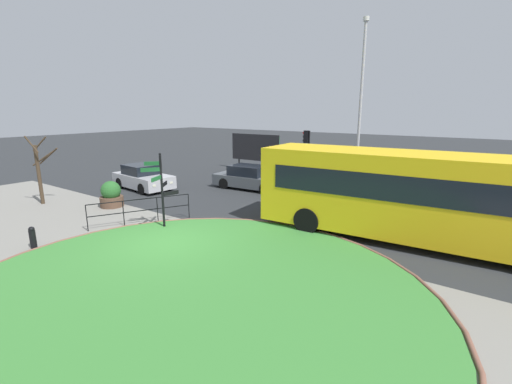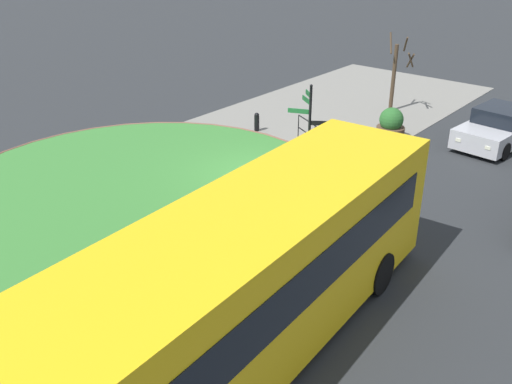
% 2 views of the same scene
% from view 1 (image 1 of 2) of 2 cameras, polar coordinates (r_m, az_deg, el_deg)
% --- Properties ---
extents(ground, '(120.00, 120.00, 0.00)m').
position_cam_1_polar(ground, '(12.77, -14.15, -8.25)').
color(ground, '#282B2D').
extents(sidewalk_paving, '(32.00, 8.24, 0.02)m').
position_cam_1_polar(sidewalk_paving, '(11.75, -21.24, -10.66)').
color(sidewalk_paving, gray).
rests_on(sidewalk_paving, ground).
extents(grass_island, '(12.51, 12.51, 0.10)m').
position_cam_1_polar(grass_island, '(9.26, -11.70, -16.44)').
color(grass_island, '#387A33').
rests_on(grass_island, ground).
extents(grass_kerb_ring, '(12.82, 12.82, 0.11)m').
position_cam_1_polar(grass_kerb_ring, '(9.26, -11.70, -16.41)').
color(grass_kerb_ring, brown).
rests_on(grass_kerb_ring, ground).
extents(signpost_directional, '(0.75, 1.37, 3.02)m').
position_cam_1_polar(signpost_directional, '(13.94, -15.26, 0.96)').
color(signpost_directional, black).
rests_on(signpost_directional, ground).
extents(bollard_foreground, '(0.20, 0.20, 0.78)m').
position_cam_1_polar(bollard_foreground, '(14.09, -32.64, -6.24)').
color(bollard_foreground, black).
rests_on(bollard_foreground, ground).
extents(railing_grass_edge, '(1.91, 3.57, 1.08)m').
position_cam_1_polar(railing_grass_edge, '(14.99, -18.32, -2.49)').
color(railing_grass_edge, black).
rests_on(railing_grass_edge, ground).
extents(bus_yellow, '(11.19, 3.33, 3.15)m').
position_cam_1_polar(bus_yellow, '(13.37, 24.59, -0.47)').
color(bus_yellow, yellow).
rests_on(bus_yellow, ground).
extents(car_near_lane, '(4.63, 2.05, 1.39)m').
position_cam_1_polar(car_near_lane, '(20.71, -0.92, 2.27)').
color(car_near_lane, '#474C51').
rests_on(car_near_lane, ground).
extents(car_far_lane, '(4.12, 2.22, 1.45)m').
position_cam_1_polar(car_far_lane, '(21.72, -17.96, 2.21)').
color(car_far_lane, '#B7B7BC').
rests_on(car_far_lane, ground).
extents(traffic_light_near, '(0.49, 0.29, 3.31)m').
position_cam_1_polar(traffic_light_near, '(22.65, 8.28, 7.69)').
color(traffic_light_near, black).
rests_on(traffic_light_near, ground).
extents(lamppost_tall, '(0.32, 0.32, 9.39)m').
position_cam_1_polar(lamppost_tall, '(20.90, 16.70, 13.84)').
color(lamppost_tall, '#B7B7BC').
rests_on(lamppost_tall, ground).
extents(billboard_left, '(4.32, 0.26, 2.78)m').
position_cam_1_polar(billboard_left, '(27.02, -0.12, 7.21)').
color(billboard_left, black).
rests_on(billboard_left, ground).
extents(planter_near_signpost, '(1.08, 1.08, 1.27)m').
position_cam_1_polar(planter_near_signpost, '(18.23, -22.54, -0.52)').
color(planter_near_signpost, brown).
rests_on(planter_near_signpost, ground).
extents(street_tree_bare, '(1.42, 1.35, 3.40)m').
position_cam_1_polar(street_tree_bare, '(20.24, -31.79, 3.20)').
color(street_tree_bare, '#423323').
rests_on(street_tree_bare, ground).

